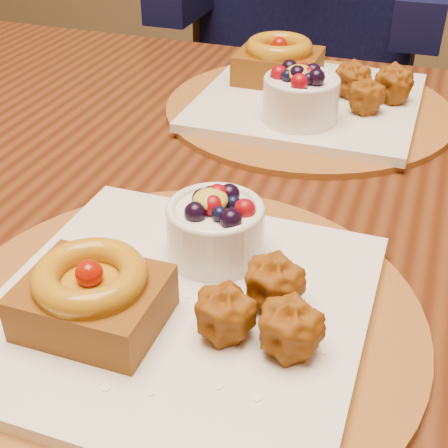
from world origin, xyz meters
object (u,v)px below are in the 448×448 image
at_px(dining_table, 259,248).
at_px(place_setting_far, 306,94).
at_px(chair_far, 287,124).
at_px(place_setting_near, 179,297).

xyz_separation_m(dining_table, place_setting_far, (-0.00, 0.21, 0.10)).
distance_m(place_setting_far, chair_far, 0.62).
height_order(dining_table, place_setting_far, place_setting_far).
distance_m(dining_table, chair_far, 0.78).
height_order(dining_table, place_setting_near, place_setting_near).
height_order(dining_table, chair_far, chair_far).
bearing_deg(dining_table, place_setting_far, 90.78).
xyz_separation_m(place_setting_far, chair_far, (-0.15, 0.53, -0.29)).
distance_m(place_setting_near, place_setting_far, 0.43).
xyz_separation_m(place_setting_near, chair_far, (-0.15, 0.96, -0.29)).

